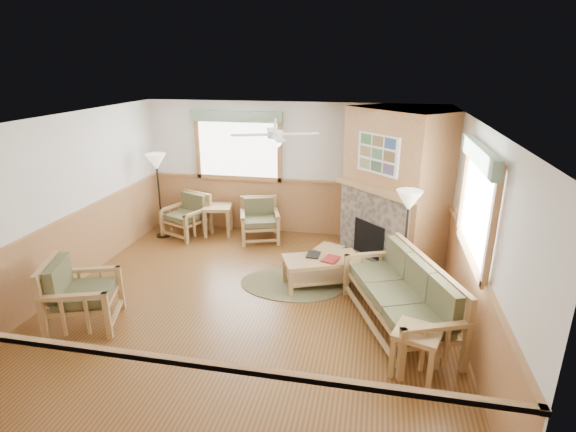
% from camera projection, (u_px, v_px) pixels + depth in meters
% --- Properties ---
extents(floor, '(6.00, 6.00, 0.01)m').
position_uv_depth(floor, '(253.00, 301.00, 6.82)').
color(floor, brown).
rests_on(floor, ground).
extents(ceiling, '(6.00, 6.00, 0.01)m').
position_uv_depth(ceiling, '(248.00, 120.00, 5.94)').
color(ceiling, white).
rests_on(ceiling, floor).
extents(wall_back, '(6.00, 0.02, 2.70)m').
position_uv_depth(wall_back, '(291.00, 169.00, 9.16)').
color(wall_back, white).
rests_on(wall_back, floor).
extents(wall_front, '(6.00, 0.02, 2.70)m').
position_uv_depth(wall_front, '(148.00, 337.00, 3.60)').
color(wall_front, white).
rests_on(wall_front, floor).
extents(wall_left, '(0.02, 6.00, 2.70)m').
position_uv_depth(wall_left, '(64.00, 204.00, 6.94)').
color(wall_left, white).
rests_on(wall_left, floor).
extents(wall_right, '(0.02, 6.00, 2.70)m').
position_uv_depth(wall_right, '(474.00, 232.00, 5.81)').
color(wall_right, white).
rests_on(wall_right, floor).
extents(wainscot, '(6.00, 6.00, 1.10)m').
position_uv_depth(wainscot, '(252.00, 268.00, 6.64)').
color(wainscot, '#A87344').
rests_on(wainscot, floor).
extents(fireplace, '(3.11, 3.11, 2.70)m').
position_uv_depth(fireplace, '(395.00, 187.00, 7.89)').
color(fireplace, '#A87344').
rests_on(fireplace, floor).
extents(window_back, '(1.90, 0.16, 1.50)m').
position_uv_depth(window_back, '(237.00, 110.00, 8.94)').
color(window_back, white).
rests_on(window_back, wall_back).
extents(window_right, '(0.16, 1.90, 1.50)m').
position_uv_depth(window_right, '(487.00, 143.00, 5.25)').
color(window_right, white).
rests_on(window_right, wall_right).
extents(ceiling_fan, '(1.59, 1.59, 0.36)m').
position_uv_depth(ceiling_fan, '(275.00, 121.00, 6.17)').
color(ceiling_fan, white).
rests_on(ceiling_fan, ceiling).
extents(sofa, '(2.26, 1.58, 0.96)m').
position_uv_depth(sofa, '(399.00, 296.00, 5.97)').
color(sofa, '#A8824E').
rests_on(sofa, floor).
extents(armchair_back_left, '(1.00, 1.00, 0.86)m').
position_uv_depth(armchair_back_left, '(186.00, 216.00, 9.24)').
color(armchair_back_left, '#A8824E').
rests_on(armchair_back_left, floor).
extents(armchair_back_right, '(0.94, 0.94, 0.83)m').
position_uv_depth(armchair_back_right, '(260.00, 220.00, 9.01)').
color(armchair_back_right, '#A8824E').
rests_on(armchair_back_right, floor).
extents(armchair_left, '(1.09, 1.09, 0.96)m').
position_uv_depth(armchair_left, '(83.00, 293.00, 6.05)').
color(armchair_left, '#A8824E').
rests_on(armchair_left, floor).
extents(coffee_table, '(1.34, 1.02, 0.48)m').
position_uv_depth(coffee_table, '(322.00, 272.00, 7.20)').
color(coffee_table, '#A8824E').
rests_on(coffee_table, floor).
extents(end_table_chairs, '(0.65, 0.64, 0.62)m').
position_uv_depth(end_table_chairs, '(218.00, 220.00, 9.35)').
color(end_table_chairs, '#A8824E').
rests_on(end_table_chairs, floor).
extents(end_table_sofa, '(0.63, 0.61, 0.56)m').
position_uv_depth(end_table_sofa, '(416.00, 352.00, 5.15)').
color(end_table_sofa, '#A8824E').
rests_on(end_table_sofa, floor).
extents(footstool, '(0.54, 0.54, 0.36)m').
position_uv_depth(footstool, '(329.00, 257.00, 7.90)').
color(footstool, '#A8824E').
rests_on(footstool, floor).
extents(braided_rug, '(1.74, 1.74, 0.01)m').
position_uv_depth(braided_rug, '(292.00, 284.00, 7.30)').
color(braided_rug, brown).
rests_on(braided_rug, floor).
extents(floor_lamp_left, '(0.53, 0.53, 1.74)m').
position_uv_depth(floor_lamp_left, '(159.00, 196.00, 9.04)').
color(floor_lamp_left, black).
rests_on(floor_lamp_left, floor).
extents(floor_lamp_right, '(0.45, 0.45, 1.67)m').
position_uv_depth(floor_lamp_right, '(405.00, 244.00, 6.77)').
color(floor_lamp_right, black).
rests_on(floor_lamp_right, floor).
extents(book_red, '(0.30, 0.35, 0.03)m').
position_uv_depth(book_red, '(331.00, 258.00, 7.04)').
color(book_red, maroon).
rests_on(book_red, coffee_table).
extents(book_dark, '(0.21, 0.28, 0.02)m').
position_uv_depth(book_dark, '(313.00, 254.00, 7.21)').
color(book_dark, black).
rests_on(book_dark, coffee_table).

